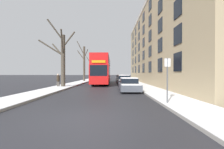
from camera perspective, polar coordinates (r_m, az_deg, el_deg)
The scene contains 15 objects.
ground_plane at distance 6.09m, azimuth -11.41°, elevation -16.36°, with size 320.00×320.00×0.00m, color #28282D.
sidewalk_left at distance 59.07m, azimuth -5.73°, elevation -1.21°, with size 2.48×130.00×0.16m.
sidewalk_right at distance 58.86m, azimuth 4.18°, elevation -1.21°, with size 2.48×130.00×0.16m.
terrace_facade_right at distance 27.30m, azimuth 21.41°, elevation 10.74°, with size 9.10×35.04×13.32m.
bare_tree_left_0 at distance 19.51m, azimuth -18.48°, elevation 6.25°, with size 4.34×2.95×8.22m.
bare_tree_left_1 at distance 32.45m, azimuth -10.65°, elevation 4.44°, with size 2.52×0.93×8.63m.
bare_tree_left_2 at distance 44.16m, azimuth -7.51°, elevation 3.08°, with size 3.14×2.54×7.47m.
double_decker_bus at distance 24.73m, azimuth -3.87°, elevation 2.17°, with size 2.53×11.37×4.44m.
parked_car_0 at distance 14.98m, azimuth 6.45°, elevation -3.92°, with size 1.85×4.52×1.34m.
parked_car_1 at distance 21.51m, azimuth 4.60°, elevation -2.40°, with size 1.77×4.39×1.52m.
parked_car_2 at distance 27.28m, azimuth 3.70°, elevation -1.95°, with size 1.72×4.30×1.37m.
parked_car_3 at distance 33.62m, azimuth 3.07°, elevation -1.42°, with size 1.84×4.41×1.46m.
oncoming_van at distance 41.94m, azimuth -3.53°, elevation -0.31°, with size 2.07×5.54×2.26m.
pedestrian_left_sidewalk at distance 19.77m, azimuth -19.84°, elevation -1.98°, with size 0.37×0.37×1.71m.
street_sign_post at distance 8.67m, azimuth 20.33°, elevation -1.38°, with size 0.32×0.07×2.60m.
Camera 1 is at (1.19, -5.71, 1.76)m, focal length 24.00 mm.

